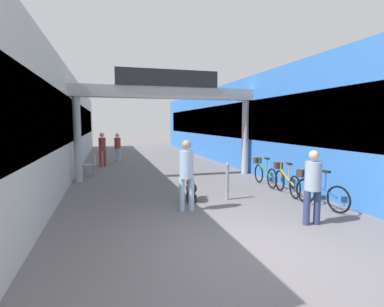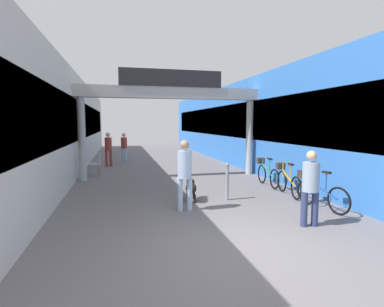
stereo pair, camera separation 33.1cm
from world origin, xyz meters
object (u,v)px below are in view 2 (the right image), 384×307
at_px(bicycle_blue_nearest, 318,191).
at_px(bicycle_orange_second, 287,180).
at_px(pedestrian_companion, 311,184).
at_px(pedestrian_elderly_walking, 124,145).
at_px(dog_on_leash, 191,188).
at_px(pedestrian_with_dog, 185,170).
at_px(pedestrian_carrying_crate, 108,147).
at_px(bicycle_green_third, 267,173).
at_px(bollard_post_metal, 227,181).
at_px(cafe_chair_aluminium_nearer, 96,162).

relative_size(bicycle_blue_nearest, bicycle_orange_second, 1.00).
height_order(pedestrian_companion, pedestrian_elderly_walking, same).
bearing_deg(dog_on_leash, pedestrian_with_dog, -112.20).
xyz_separation_m(pedestrian_companion, pedestrian_carrying_crate, (-4.41, 10.06, 0.07)).
bearing_deg(pedestrian_elderly_walking, bicycle_green_third, -59.16).
relative_size(bicycle_blue_nearest, bicycle_green_third, 0.99).
xyz_separation_m(bicycle_blue_nearest, bicycle_orange_second, (0.02, 1.48, 0.00)).
height_order(dog_on_leash, bollard_post_metal, bollard_post_metal).
distance_m(pedestrian_elderly_walking, bicycle_green_third, 9.19).
xyz_separation_m(bicycle_blue_nearest, cafe_chair_aluminium_nearer, (-5.84, 6.39, 0.10)).
relative_size(bicycle_orange_second, cafe_chair_aluminium_nearer, 1.89).
bearing_deg(cafe_chair_aluminium_nearer, pedestrian_elderly_walking, 74.72).
bearing_deg(pedestrian_carrying_crate, cafe_chair_aluminium_nearer, -98.88).
height_order(pedestrian_with_dog, pedestrian_carrying_crate, pedestrian_with_dog).
bearing_deg(bicycle_blue_nearest, pedestrian_with_dog, 170.21).
distance_m(pedestrian_with_dog, bicycle_blue_nearest, 3.44).
bearing_deg(bicycle_green_third, cafe_chair_aluminium_nearer, 149.07).
bearing_deg(cafe_chair_aluminium_nearer, bollard_post_metal, -52.71).
distance_m(dog_on_leash, bicycle_blue_nearest, 3.33).
relative_size(pedestrian_carrying_crate, bollard_post_metal, 1.62).
bearing_deg(bicycle_orange_second, pedestrian_with_dog, -164.91).
bearing_deg(bicycle_orange_second, bicycle_blue_nearest, -90.67).
relative_size(dog_on_leash, bicycle_orange_second, 0.49).
bearing_deg(bicycle_blue_nearest, pedestrian_companion, -132.61).
distance_m(pedestrian_carrying_crate, dog_on_leash, 7.87).
height_order(bicycle_blue_nearest, cafe_chair_aluminium_nearer, bicycle_blue_nearest).
distance_m(bicycle_orange_second, cafe_chair_aluminium_nearer, 7.64).
xyz_separation_m(pedestrian_with_dog, cafe_chair_aluminium_nearer, (-2.50, 5.81, -0.46)).
bearing_deg(cafe_chair_aluminium_nearer, bicycle_orange_second, -39.94).
xyz_separation_m(pedestrian_elderly_walking, bollard_post_metal, (2.68, -9.43, -0.37)).
bearing_deg(dog_on_leash, cafe_chair_aluminium_nearer, 120.38).
bearing_deg(bicycle_green_third, bollard_post_metal, -142.43).
xyz_separation_m(pedestrian_elderly_walking, bicycle_blue_nearest, (4.65, -10.73, -0.47)).
bearing_deg(bollard_post_metal, pedestrian_carrying_crate, 114.47).
xyz_separation_m(bicycle_green_third, bollard_post_metal, (-2.02, -1.55, 0.10)).
bearing_deg(bicycle_orange_second, pedestrian_companion, -111.98).
relative_size(pedestrian_with_dog, bicycle_green_third, 1.03).
bearing_deg(pedestrian_with_dog, bicycle_orange_second, 15.09).
relative_size(bicycle_green_third, cafe_chair_aluminium_nearer, 1.90).
xyz_separation_m(dog_on_leash, bicycle_orange_second, (2.99, -0.01, 0.07)).
distance_m(dog_on_leash, bollard_post_metal, 1.03).
bearing_deg(dog_on_leash, pedestrian_carrying_crate, 108.37).
distance_m(bicycle_blue_nearest, bicycle_green_third, 2.86).
height_order(pedestrian_carrying_crate, bollard_post_metal, pedestrian_carrying_crate).
distance_m(pedestrian_elderly_walking, bicycle_orange_second, 10.37).
bearing_deg(bollard_post_metal, pedestrian_companion, -68.99).
bearing_deg(bicycle_orange_second, bollard_post_metal, -174.86).
height_order(pedestrian_carrying_crate, cafe_chair_aluminium_nearer, pedestrian_carrying_crate).
xyz_separation_m(pedestrian_with_dog, bicycle_orange_second, (3.36, 0.91, -0.57)).
bearing_deg(pedestrian_companion, bicycle_green_third, 74.75).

